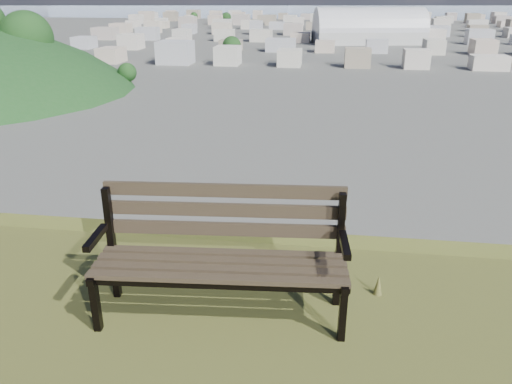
# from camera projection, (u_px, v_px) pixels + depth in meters

# --- Properties ---
(park_bench) EXTENTS (2.02, 0.78, 1.03)m
(park_bench) POSITION_uv_depth(u_px,v_px,m) (222.00, 247.00, 3.95)
(park_bench) COLOR #3E3123
(park_bench) RESTS_ON hilltop_mesa
(arena) EXTENTS (63.67, 36.76, 25.26)m
(arena) POSITION_uv_depth(u_px,v_px,m) (368.00, 32.00, 277.90)
(arena) COLOR #B9B8B4
(arena) RESTS_ON ground
(city_blocks) EXTENTS (395.00, 361.00, 7.00)m
(city_blocks) POSITION_uv_depth(u_px,v_px,m) (328.00, 25.00, 371.91)
(city_blocks) COLOR beige
(city_blocks) RESTS_ON ground
(city_trees) EXTENTS (406.52, 387.20, 9.98)m
(city_trees) POSITION_uv_depth(u_px,v_px,m) (283.00, 31.00, 305.58)
(city_trees) COLOR #332519
(city_trees) RESTS_ON ground
(bay_water) EXTENTS (2400.00, 700.00, 0.12)m
(bay_water) POSITION_uv_depth(u_px,v_px,m) (330.00, 8.00, 837.33)
(bay_water) COLOR #808EA4
(bay_water) RESTS_ON ground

